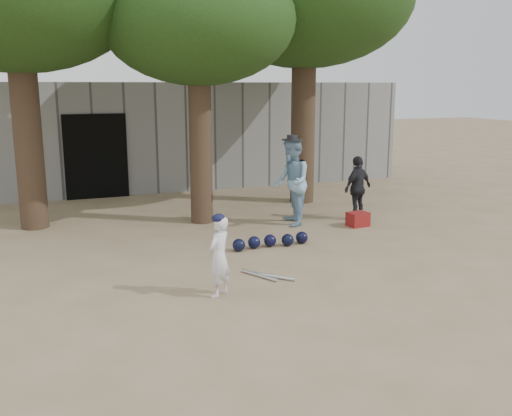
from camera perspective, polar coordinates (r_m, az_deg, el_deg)
name	(u,v)px	position (r m, az deg, el deg)	size (l,w,h in m)	color
ground	(243,287)	(8.50, -1.30, -7.92)	(70.00, 70.00, 0.00)	#937C5E
boy_player	(219,257)	(8.01, -3.71, -4.86)	(0.42, 0.28, 1.15)	white
spectator_blue	(292,182)	(12.03, 3.58, 2.59)	(0.90, 0.70, 1.84)	#83ADCA
spectator_dark	(358,188)	(12.75, 10.13, 1.99)	(0.83, 0.34, 1.41)	black
red_bag	(358,219)	(12.22, 10.15, -1.12)	(0.42, 0.32, 0.30)	maroon
back_building	(126,132)	(18.09, -12.85, 7.38)	(16.00, 5.24, 3.00)	gray
helmet_row	(271,241)	(10.50, 1.49, -3.32)	(1.51, 0.31, 0.23)	black
bat_pile	(266,276)	(8.90, 1.05, -6.80)	(0.63, 0.74, 0.06)	silver
tree_row	(194,1)	(13.10, -6.25, 19.86)	(11.40, 5.80, 6.69)	brown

